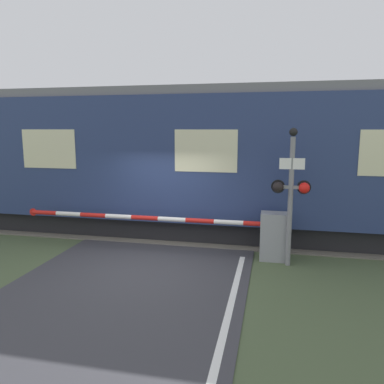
{
  "coord_description": "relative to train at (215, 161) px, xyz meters",
  "views": [
    {
      "loc": [
        2.73,
        -7.66,
        3.06
      ],
      "look_at": [
        0.7,
        1.63,
        1.45
      ],
      "focal_mm": 35.0,
      "sensor_mm": 36.0,
      "label": 1
    }
  ],
  "objects": [
    {
      "name": "track_bed",
      "position": [
        -1.05,
        0.0,
        -2.11
      ],
      "size": [
        36.0,
        3.2,
        0.13
      ],
      "color": "#666056",
      "rests_on": "ground_plane"
    },
    {
      "name": "train",
      "position": [
        0.0,
        0.0,
        0.0
      ],
      "size": [
        16.01,
        2.95,
        4.17
      ],
      "color": "black",
      "rests_on": "ground_plane"
    },
    {
      "name": "signal_post",
      "position": [
        2.07,
        -2.38,
        -0.38
      ],
      "size": [
        0.86,
        0.26,
        3.08
      ],
      "color": "gray",
      "rests_on": "ground_plane"
    },
    {
      "name": "crossing_barrier",
      "position": [
        1.08,
        -2.08,
        -1.5
      ],
      "size": [
        6.74,
        0.44,
        1.13
      ],
      "color": "gray",
      "rests_on": "ground_plane"
    },
    {
      "name": "ground_plane",
      "position": [
        -1.05,
        -3.11,
        -2.13
      ],
      "size": [
        80.0,
        80.0,
        0.0
      ],
      "primitive_type": "plane",
      "color": "#475638"
    }
  ]
}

